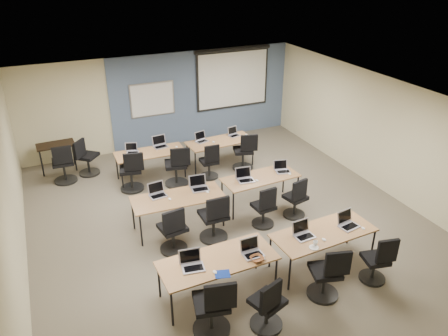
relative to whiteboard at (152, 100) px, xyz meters
name	(u,v)px	position (x,y,z in m)	size (l,w,h in m)	color
floor	(226,219)	(0.30, -4.43, -1.45)	(8.00, 9.00, 0.02)	#6B6354
ceiling	(226,99)	(0.30, -4.43, 1.25)	(8.00, 9.00, 0.02)	white
wall_back	(162,101)	(0.30, 0.07, -0.10)	(8.00, 0.04, 2.70)	beige
wall_front	(382,314)	(0.30, -8.93, -0.10)	(8.00, 0.04, 2.70)	beige
wall_left	(12,205)	(-3.70, -4.43, -0.10)	(0.04, 9.00, 2.70)	beige
wall_right	(380,133)	(4.30, -4.43, -0.10)	(0.04, 9.00, 2.70)	beige
blue_accent_panel	(203,96)	(1.55, 0.04, -0.10)	(5.50, 0.04, 2.70)	#3D5977
whiteboard	(152,100)	(0.00, 0.00, 0.00)	(1.28, 0.03, 0.98)	#AEAEAE
projector_screen	(233,75)	(2.50, -0.02, 0.44)	(2.40, 0.10, 1.82)	black
training_table_front_left	(218,262)	(-0.78, -6.48, -0.76)	(1.94, 0.81, 0.73)	brown
training_table_front_right	(323,234)	(1.26, -6.53, -0.76)	(1.89, 0.79, 0.73)	#A8662D
training_table_mid_left	(178,199)	(-0.73, -4.30, -0.76)	(1.87, 0.78, 0.73)	olive
training_table_mid_right	(260,179)	(1.24, -4.20, -0.77)	(1.72, 0.72, 0.73)	olive
training_table_back_left	(150,154)	(-0.65, -1.91, -0.77)	(1.72, 0.72, 0.73)	#9D6233
training_table_back_right	(220,142)	(1.24, -1.96, -0.77)	(1.77, 0.74, 0.73)	#905E3D
laptop_0	(192,263)	(-1.22, -6.47, -0.65)	(0.35, 0.30, 0.27)	silver
mouse_0	(215,272)	(-0.94, -6.75, -0.71)	(0.06, 0.09, 0.03)	white
task_chair_0	(213,310)	(-1.16, -7.20, -1.01)	(0.58, 0.58, 1.05)	black
laptop_1	(252,250)	(-0.20, -6.56, -0.66)	(0.33, 0.28, 0.25)	#A8A8AB
mouse_1	(263,258)	(-0.09, -6.76, -0.71)	(0.06, 0.10, 0.03)	white
task_chair_1	(268,308)	(-0.38, -7.46, -1.04)	(0.53, 0.51, 0.99)	black
laptop_2	(303,232)	(0.86, -6.47, -0.66)	(0.34, 0.29, 0.26)	#B2B2B8
mouse_2	(324,240)	(1.12, -6.74, -0.71)	(0.06, 0.10, 0.03)	white
task_chair_2	(327,277)	(0.85, -7.26, -1.03)	(0.54, 0.53, 1.01)	black
laptop_3	(347,222)	(1.77, -6.53, -0.65)	(0.35, 0.30, 0.27)	#A3A2AD
mouse_3	(363,228)	(1.96, -6.74, -0.71)	(0.05, 0.09, 0.03)	white
task_chair_3	(378,263)	(1.88, -7.29, -1.06)	(0.46, 0.46, 0.95)	black
laptop_4	(157,192)	(-1.08, -4.06, -0.66)	(0.34, 0.29, 0.26)	#A8A8AB
mouse_4	(170,199)	(-0.90, -4.32, -0.71)	(0.06, 0.10, 0.03)	white
task_chair_4	(173,233)	(-1.08, -5.05, -1.03)	(0.54, 0.54, 1.01)	black
laptop_5	(199,186)	(-0.20, -4.14, -0.65)	(0.36, 0.31, 0.27)	silver
mouse_5	(208,192)	(-0.10, -4.37, -0.71)	(0.06, 0.09, 0.03)	white
task_chair_5	(214,221)	(-0.21, -5.00, -1.01)	(0.58, 0.58, 1.05)	black
laptop_6	(245,177)	(0.85, -4.19, -0.65)	(0.35, 0.30, 0.27)	silver
mouse_6	(257,180)	(1.07, -4.34, -0.71)	(0.06, 0.10, 0.04)	white
task_chair_6	(264,210)	(0.92, -4.98, -1.06)	(0.47, 0.47, 0.96)	black
laptop_7	(282,169)	(1.81, -4.16, -0.66)	(0.32, 0.27, 0.24)	#ACACB4
mouse_7	(289,174)	(1.89, -4.36, -0.71)	(0.06, 0.09, 0.03)	white
task_chair_7	(296,201)	(1.71, -4.95, -1.05)	(0.48, 0.48, 0.96)	black
laptop_8	(132,150)	(-1.05, -1.74, -0.66)	(0.30, 0.25, 0.23)	#BCBBC3
mouse_8	(136,154)	(-0.99, -1.91, -0.71)	(0.07, 0.10, 0.04)	white
task_chair_8	(132,174)	(-1.23, -2.33, -1.02)	(0.57, 0.57, 1.04)	black
laptop_9	(160,144)	(-0.31, -1.66, -0.65)	(0.36, 0.30, 0.27)	silver
mouse_9	(177,147)	(0.05, -1.89, -0.71)	(0.06, 0.09, 0.03)	white
task_chair_9	(177,169)	(-0.16, -2.53, -1.01)	(0.58, 0.58, 1.05)	black
laptop_10	(201,139)	(0.77, -1.77, -0.66)	(0.32, 0.27, 0.24)	#A8A8A8
mouse_10	(214,142)	(1.04, -1.98, -0.71)	(0.06, 0.09, 0.03)	white
task_chair_10	(210,164)	(0.71, -2.50, -1.06)	(0.47, 0.47, 0.95)	black
laptop_11	(234,134)	(1.72, -1.77, -0.66)	(0.30, 0.25, 0.23)	#B5B6C0
mouse_11	(247,135)	(2.04, -1.90, -0.71)	(0.06, 0.10, 0.03)	white
task_chair_11	(244,154)	(1.75, -2.39, -1.03)	(0.56, 0.55, 1.02)	black
blue_mousepad	(222,274)	(-0.85, -6.83, -0.72)	(0.24, 0.20, 0.01)	navy
snack_bowl	(257,259)	(-0.20, -6.74, -0.69)	(0.21, 0.21, 0.05)	brown
snack_plate	(314,247)	(0.83, -6.85, -0.71)	(0.16, 0.16, 0.01)	white
coffee_cup	(315,243)	(0.89, -6.80, -0.68)	(0.07, 0.07, 0.07)	white
utility_table	(56,147)	(-2.76, -0.48, -0.79)	(0.93, 0.52, 0.75)	black
spare_chair_a	(86,160)	(-2.11, -1.04, -1.03)	(0.65, 0.53, 1.01)	black
spare_chair_b	(64,167)	(-2.68, -1.25, -1.02)	(0.56, 0.56, 1.04)	black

